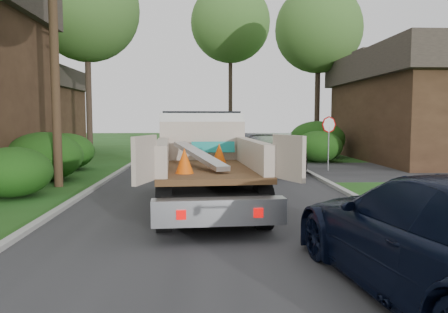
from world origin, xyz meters
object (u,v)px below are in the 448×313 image
tree_center_far (231,23)px  black_pickup (265,152)px  stop_sign (329,132)px  house_right (440,105)px  house_left_far (24,109)px  flatbed_truck (203,153)px  tree_left_far (86,9)px  navy_suv (448,238)px  tree_right_far (319,29)px  utility_pole (54,36)px

tree_center_far → black_pickup: (0.40, -20.63, -10.14)m
stop_sign → house_right: size_ratio=0.19×
house_left_far → flatbed_truck: bearing=-56.7°
stop_sign → flatbed_truck: flatbed_truck is taller
tree_left_far → black_pickup: (9.90, -7.63, -8.14)m
flatbed_truck → navy_suv: size_ratio=1.20×
house_right → navy_suv: bearing=-118.3°
tree_left_far → flatbed_truck: tree_left_far is taller
house_left_far → tree_left_far: size_ratio=0.62×
tree_right_far → black_pickup: bearing=-115.6°
tree_left_far → tree_right_far: (15.00, 3.00, -0.50)m
house_right → flatbed_truck: 18.04m
house_right → tree_right_far: size_ratio=1.13×
utility_pole → tree_center_far: bearing=73.4°
house_left_far → tree_center_far: bearing=27.3°
stop_sign → house_left_far: size_ratio=0.33×
stop_sign → house_left_far: house_left_far is taller
house_right → tree_center_far: 20.93m
utility_pole → flatbed_truck: size_ratio=1.42×
stop_sign → tree_right_far: (2.30, 11.00, 6.70)m
house_left_far → house_right: 27.68m
utility_pole → black_pickup: (7.88, 4.39, -4.34)m
house_left_far → house_right: bearing=-16.8°
navy_suv → utility_pole: bearing=-57.2°
tree_center_far → utility_pole: bearing=-106.6°
house_right → tree_left_far: 21.52m
tree_right_far → flatbed_truck: (-7.92, -17.93, -7.07)m
flatbed_truck → black_pickup: 7.85m
house_right → black_pickup: 11.80m
tree_left_far → black_pickup: size_ratio=2.02×
utility_pole → tree_right_far: (12.98, 15.02, 3.31)m
stop_sign → flatbed_truck: 8.93m
black_pickup → flatbed_truck: bearing=-112.6°
house_left_far → stop_sign: bearing=-34.8°
house_left_far → tree_left_far: (6.00, -5.00, 5.93)m
tree_right_far → flatbed_truck: size_ratio=1.63×
tree_right_far → black_pickup: size_ratio=1.91×
tree_center_far → black_pickup: bearing=-88.9°
stop_sign → house_right: 9.37m
utility_pole → tree_right_far: size_ratio=0.87×
utility_pole → black_pickup: bearing=29.1°
flatbed_truck → stop_sign: bearing=46.7°
house_left_far → navy_suv: (16.27, -27.02, -2.20)m
tree_center_far → flatbed_truck: (-2.42, -27.93, -9.57)m
house_left_far → tree_right_far: bearing=-5.4°
house_right → navy_suv: (-10.23, -19.02, -2.30)m
stop_sign → utility_pole: (-10.68, -4.02, 3.40)m
flatbed_truck → black_pickup: flatbed_truck is taller
black_pickup → tree_right_far: bearing=62.8°
tree_left_far → stop_sign: bearing=-32.2°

